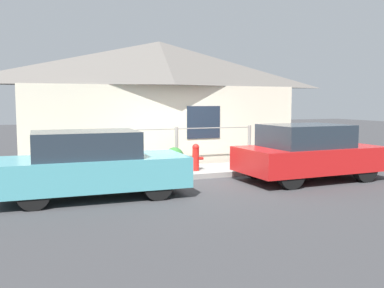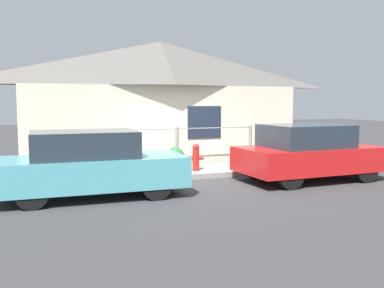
% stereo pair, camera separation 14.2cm
% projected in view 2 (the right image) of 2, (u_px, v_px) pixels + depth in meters
% --- Properties ---
extents(ground_plane, '(60.00, 60.00, 0.00)m').
position_uv_depth(ground_plane, '(196.00, 180.00, 11.08)').
color(ground_plane, '#38383A').
extents(sidewalk, '(24.00, 1.66, 0.14)m').
position_uv_depth(sidewalk, '(185.00, 172.00, 11.84)').
color(sidewalk, gray).
rests_on(sidewalk, ground_plane).
extents(house, '(8.97, 2.23, 3.92)m').
position_uv_depth(house, '(161.00, 69.00, 13.61)').
color(house, beige).
rests_on(house, ground_plane).
extents(fence, '(4.90, 0.10, 1.14)m').
position_uv_depth(fence, '(177.00, 145.00, 12.40)').
color(fence, gray).
rests_on(fence, sidewalk).
extents(car_left, '(3.91, 1.71, 1.41)m').
position_uv_depth(car_left, '(90.00, 165.00, 8.96)').
color(car_left, teal).
rests_on(car_left, ground_plane).
extents(car_right, '(3.69, 1.90, 1.44)m').
position_uv_depth(car_right, '(308.00, 153.00, 10.89)').
color(car_right, red).
rests_on(car_right, ground_plane).
extents(fire_hydrant, '(0.43, 0.19, 0.74)m').
position_uv_depth(fire_hydrant, '(196.00, 157.00, 11.60)').
color(fire_hydrant, red).
rests_on(fire_hydrant, sidewalk).
extents(potted_plant_near_hydrant, '(0.50, 0.50, 0.60)m').
position_uv_depth(potted_plant_near_hydrant, '(175.00, 157.00, 11.97)').
color(potted_plant_near_hydrant, '#9E5638').
rests_on(potted_plant_near_hydrant, sidewalk).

